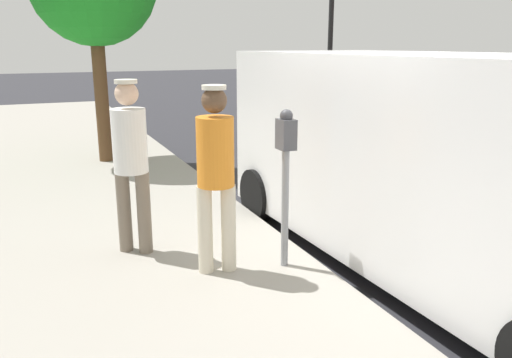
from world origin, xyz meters
name	(u,v)px	position (x,y,z in m)	size (l,w,h in m)	color
ground_plane	(397,258)	(0.00, 0.00, 0.00)	(80.00, 80.00, 0.00)	#2D2D33
sidewalk_slab	(49,319)	(3.50, 0.00, 0.07)	(5.00, 32.00, 0.15)	#9E998E
parking_meter_near	(286,162)	(1.35, -0.04, 1.18)	(0.14, 0.18, 1.52)	gray
pedestrian_in_orange	(216,168)	(1.99, -0.18, 1.16)	(0.35, 0.34, 1.75)	beige
pedestrian_in_white	(130,156)	(2.60, -0.97, 1.17)	(0.34, 0.34, 1.76)	#726656
parked_van	(434,157)	(-0.15, 0.25, 1.15)	(2.29, 5.27, 2.15)	white
traffic_light_corner	(354,2)	(-6.27, -10.39, 3.52)	(2.48, 0.42, 5.20)	black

